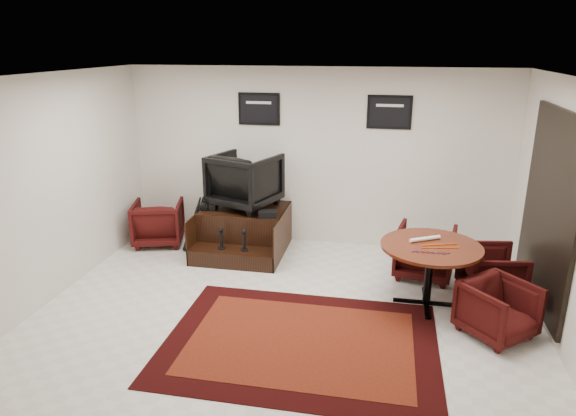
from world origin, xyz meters
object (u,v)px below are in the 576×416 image
Objects in this scene: armchair_side at (158,221)px; table_chair_corner at (498,307)px; shine_chair at (245,178)px; shine_podium at (244,231)px; meeting_table at (431,252)px; table_chair_window at (492,270)px; table_chair_back at (425,249)px.

table_chair_corner is (4.89, -1.88, -0.04)m from armchair_side.
shine_chair is 1.33× the size of table_chair_corner.
shine_podium is 1.11× the size of meeting_table.
table_chair_window is 0.98m from table_chair_corner.
meeting_table reaches higher than armchair_side.
shine_podium is 3.66m from table_chair_window.
table_chair_corner is at bearing 169.91° from shine_chair.
table_chair_back reaches higher than table_chair_window.
table_chair_corner is (0.72, -0.59, -0.35)m from meeting_table.
armchair_side is at bearing 25.19° from shine_chair.
armchair_side is at bearing 4.67° from table_chair_back.
shine_podium is 3.92m from table_chair_corner.
shine_chair reaches higher than armchair_side.
table_chair_back is (2.74, -0.56, -0.75)m from shine_chair.
table_chair_back is 1.09× the size of table_chair_window.
table_chair_corner is (0.71, -1.45, -0.04)m from table_chair_back.
shine_chair is 1.63m from armchair_side.
table_chair_back reaches higher than table_chair_corner.
table_chair_corner is (-0.10, -0.97, -0.01)m from table_chair_window.
shine_podium is 1.87× the size of table_chair_window.
table_chair_back is at bearing -8.70° from shine_podium.
table_chair_back is at bearing 89.54° from meeting_table.
meeting_table reaches higher than shine_podium.
meeting_table reaches higher than table_chair_back.
shine_chair is 4.07m from table_chair_corner.
shine_podium is 1.92× the size of table_chair_corner.
table_chair_window is at bearing 154.14° from armchair_side.
table_chair_window is (3.55, -1.03, -0.78)m from shine_chair.
armchair_side is at bearing 179.56° from shine_podium.
shine_podium is 0.84m from shine_chair.
shine_chair reaches higher than table_chair_back.
armchair_side is 1.11× the size of table_chair_corner.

